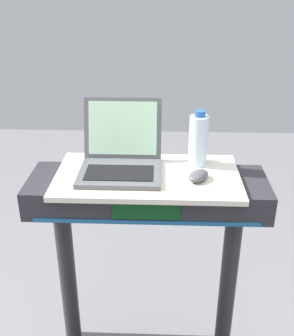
# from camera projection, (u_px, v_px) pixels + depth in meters

# --- Properties ---
(desk_board) EXTENTS (0.68, 0.37, 0.02)m
(desk_board) POSITION_uv_depth(u_px,v_px,m) (148.00, 177.00, 1.56)
(desk_board) COLOR beige
(desk_board) RESTS_ON treadmill_base
(laptop) EXTENTS (0.30, 0.31, 0.24)m
(laptop) POSITION_uv_depth(u_px,v_px,m) (121.00, 158.00, 1.57)
(laptop) COLOR #515459
(laptop) RESTS_ON desk_board
(computer_mouse) EXTENTS (0.10, 0.12, 0.03)m
(computer_mouse) POSITION_uv_depth(u_px,v_px,m) (198.00, 176.00, 1.51)
(computer_mouse) COLOR #4C4C51
(computer_mouse) RESTS_ON desk_board
(water_bottle) EXTENTS (0.07, 0.07, 0.22)m
(water_bottle) POSITION_uv_depth(u_px,v_px,m) (198.00, 140.00, 1.59)
(water_bottle) COLOR silver
(water_bottle) RESTS_ON desk_board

